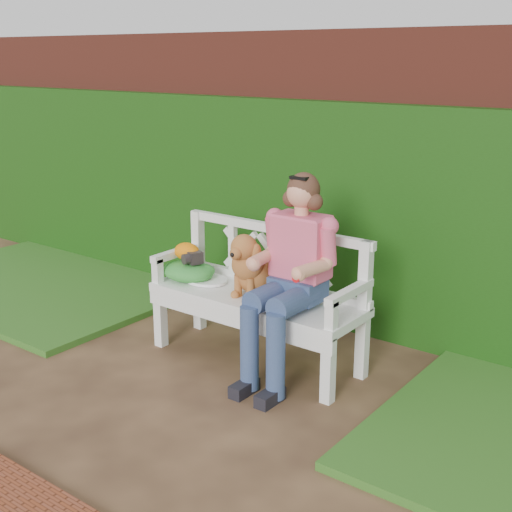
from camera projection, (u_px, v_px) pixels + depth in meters
The scene contains 11 objects.
ground at pixel (171, 399), 4.18m from camera, with size 60.00×60.00×0.00m, color #3A2619.
brick_wall at pixel (337, 178), 5.32m from camera, with size 10.00×0.30×2.20m, color maroon.
ivy_hedge at pixel (321, 214), 5.22m from camera, with size 10.00×0.18×1.70m, color #18480F.
grass_left at pixel (50, 282), 6.25m from camera, with size 2.60×2.00×0.05m, color #235019.
garden_bench at pixel (256, 328), 4.64m from camera, with size 1.58×0.60×0.48m, color white, non-canonical shape.
seated_woman at pixel (296, 283), 4.32m from camera, with size 0.54×0.72×1.27m, color #CA2341, non-canonical shape.
dog at pixel (254, 262), 4.54m from camera, with size 0.29×0.39×0.44m, color olive, non-canonical shape.
tennis_racket at pixel (203, 279), 4.85m from camera, with size 0.62×0.26×0.03m, color white, non-canonical shape.
green_bag at pixel (188, 271), 4.86m from camera, with size 0.40×0.31×0.14m, color #237A14, non-canonical shape.
camera_item at pixel (194, 257), 4.80m from camera, with size 0.13×0.09×0.08m, color #262323.
baseball_glove at pixel (187, 252), 4.85m from camera, with size 0.20×0.15×0.13m, color orange.
Camera 1 is at (2.68, -2.68, 2.03)m, focal length 48.00 mm.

